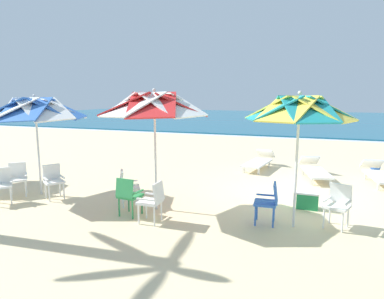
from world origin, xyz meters
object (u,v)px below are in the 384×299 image
(sun_lounger_2, at_px, (259,161))
(cooler_box, at_px, (307,200))
(plastic_chair_2, at_px, (128,194))
(plastic_chair_7, at_px, (18,177))
(sun_lounger_1, at_px, (315,170))
(plastic_chair_6, at_px, (53,179))
(beach_umbrella_2, at_px, (35,109))
(plastic_chair_5, at_px, (2,183))
(beach_umbrella_0, at_px, (299,110))
(plastic_chair_3, at_px, (127,185))
(plastic_chair_0, at_px, (338,203))
(beach_umbrella_1, at_px, (155,105))
(plastic_chair_4, at_px, (153,199))
(beach_ball, at_px, (375,167))
(sun_lounger_0, at_px, (379,174))
(plastic_chair_1, at_px, (269,201))

(sun_lounger_2, relative_size, cooler_box, 4.42)
(plastic_chair_2, xyz_separation_m, plastic_chair_7, (-3.56, 0.32, 0.00))
(sun_lounger_1, bearing_deg, plastic_chair_6, -143.79)
(beach_umbrella_2, bearing_deg, plastic_chair_5, -110.46)
(beach_umbrella_0, distance_m, cooler_box, 2.50)
(plastic_chair_3, distance_m, plastic_chair_6, 2.09)
(plastic_chair_0, height_order, beach_umbrella_1, beach_umbrella_1)
(plastic_chair_0, xyz_separation_m, sun_lounger_2, (-2.37, 4.88, -0.22))
(plastic_chair_0, relative_size, plastic_chair_4, 1.00)
(plastic_chair_0, bearing_deg, beach_ball, 75.77)
(plastic_chair_7, distance_m, sun_lounger_1, 8.69)
(plastic_chair_0, height_order, plastic_chair_6, same)
(plastic_chair_5, xyz_separation_m, sun_lounger_1, (7.13, 5.31, -0.22))
(plastic_chair_4, relative_size, plastic_chair_6, 1.00)
(beach_umbrella_0, bearing_deg, plastic_chair_3, -179.32)
(plastic_chair_4, distance_m, sun_lounger_2, 6.10)
(plastic_chair_0, bearing_deg, plastic_chair_7, -175.32)
(plastic_chair_2, bearing_deg, plastic_chair_5, -175.12)
(sun_lounger_2, distance_m, beach_ball, 3.99)
(sun_lounger_0, height_order, cooler_box, sun_lounger_0)
(plastic_chair_1, relative_size, plastic_chair_4, 1.00)
(cooler_box, relative_size, beach_ball, 1.49)
(plastic_chair_3, bearing_deg, plastic_chair_2, -56.10)
(beach_umbrella_0, distance_m, plastic_chair_6, 6.19)
(plastic_chair_4, bearing_deg, sun_lounger_0, 46.83)
(beach_umbrella_1, relative_size, sun_lounger_1, 1.24)
(plastic_chair_4, distance_m, cooler_box, 3.62)
(beach_umbrella_1, height_order, plastic_chair_5, beach_umbrella_1)
(beach_umbrella_0, relative_size, plastic_chair_0, 3.11)
(beach_umbrella_0, xyz_separation_m, beach_umbrella_2, (-6.46, -0.07, -0.08))
(sun_lounger_0, height_order, beach_ball, sun_lounger_0)
(beach_umbrella_2, xyz_separation_m, sun_lounger_0, (8.63, 4.49, -1.98))
(sun_lounger_0, bearing_deg, beach_umbrella_0, -116.06)
(plastic_chair_6, bearing_deg, sun_lounger_2, 51.13)
(beach_umbrella_2, height_order, sun_lounger_2, beach_umbrella_2)
(beach_umbrella_0, bearing_deg, plastic_chair_2, -169.08)
(sun_lounger_1, height_order, sun_lounger_2, same)
(sun_lounger_0, distance_m, beach_ball, 1.77)
(beach_umbrella_2, relative_size, plastic_chair_5, 3.05)
(plastic_chair_3, bearing_deg, plastic_chair_5, -163.12)
(plastic_chair_0, height_order, plastic_chair_4, same)
(plastic_chair_0, distance_m, plastic_chair_7, 7.80)
(beach_umbrella_2, xyz_separation_m, beach_ball, (8.76, 6.25, -2.09))
(sun_lounger_1, bearing_deg, beach_umbrella_2, -146.89)
(plastic_chair_3, relative_size, sun_lounger_0, 0.39)
(plastic_chair_7, bearing_deg, beach_ball, 35.11)
(beach_umbrella_1, bearing_deg, beach_umbrella_0, 0.48)
(sun_lounger_2, bearing_deg, plastic_chair_3, -113.35)
(beach_umbrella_2, bearing_deg, plastic_chair_3, 0.53)
(sun_lounger_2, bearing_deg, plastic_chair_6, -128.87)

